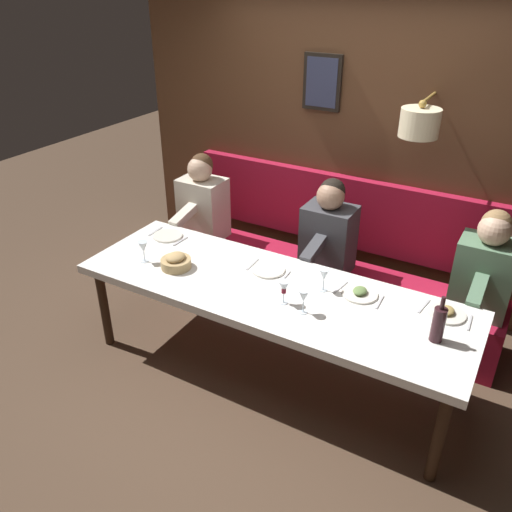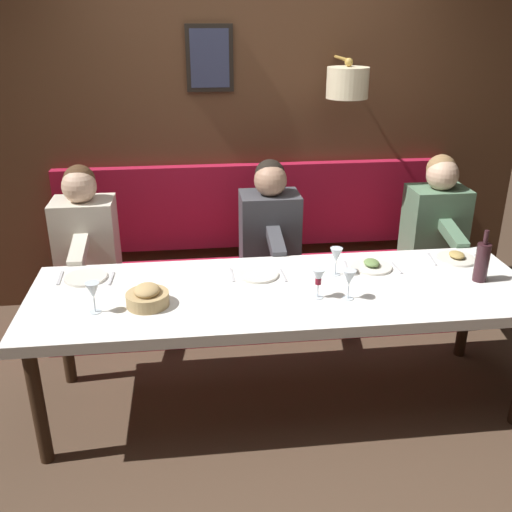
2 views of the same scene
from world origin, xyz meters
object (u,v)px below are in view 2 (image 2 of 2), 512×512
(wine_bottle, at_px, (482,261))
(wine_glass_0, at_px, (318,278))
(diner_near, at_px, (270,221))
(wine_glass_1, at_px, (336,256))
(dining_table, at_px, (283,298))
(diner_nearest, at_px, (436,215))
(wine_glass_3, at_px, (93,291))
(diner_middle, at_px, (85,229))
(wine_glass_2, at_px, (349,279))
(bread_bowl, at_px, (147,297))

(wine_bottle, bearing_deg, wine_glass_0, 96.01)
(diner_near, height_order, wine_glass_1, diner_near)
(dining_table, relative_size, diner_nearest, 3.48)
(dining_table, distance_m, wine_glass_3, 1.01)
(dining_table, xyz_separation_m, diner_middle, (0.88, 1.19, 0.14))
(diner_middle, bearing_deg, wine_glass_2, -124.65)
(wine_glass_0, relative_size, wine_bottle, 0.55)
(wine_glass_2, bearing_deg, dining_table, 63.73)
(dining_table, relative_size, bread_bowl, 12.51)
(wine_glass_0, height_order, wine_glass_2, same)
(wine_glass_1, relative_size, wine_glass_3, 1.00)
(diner_nearest, height_order, bread_bowl, diner_nearest)
(wine_glass_2, bearing_deg, wine_bottle, -80.53)
(diner_middle, height_order, wine_glass_1, diner_middle)
(wine_glass_2, xyz_separation_m, bread_bowl, (0.05, 1.04, -0.07))
(wine_glass_2, relative_size, wine_bottle, 0.55)
(wine_glass_0, distance_m, wine_glass_1, 0.31)
(diner_middle, bearing_deg, diner_near, -90.00)
(wine_bottle, bearing_deg, dining_table, 88.72)
(diner_near, distance_m, wine_glass_3, 1.46)
(wine_glass_3, relative_size, wine_bottle, 0.55)
(dining_table, distance_m, bread_bowl, 0.74)
(diner_nearest, relative_size, diner_near, 1.00)
(wine_glass_1, xyz_separation_m, wine_bottle, (-0.17, -0.79, -0.00))
(wine_glass_0, distance_m, bread_bowl, 0.89)
(diner_nearest, height_order, diner_near, same)
(diner_middle, bearing_deg, bread_bowl, -154.99)
(dining_table, bearing_deg, wine_glass_3, 98.86)
(diner_near, relative_size, wine_glass_2, 4.82)
(wine_glass_3, relative_size, bread_bowl, 0.75)
(diner_middle, bearing_deg, wine_glass_1, -116.01)
(wine_glass_3, bearing_deg, wine_glass_2, -90.19)
(wine_glass_0, height_order, wine_glass_3, same)
(wine_glass_2, bearing_deg, diner_middle, 55.35)
(dining_table, height_order, wine_glass_3, wine_glass_3)
(wine_glass_1, bearing_deg, diner_nearest, -51.04)
(diner_nearest, height_order, wine_glass_3, diner_nearest)
(wine_glass_0, bearing_deg, wine_glass_1, -31.08)
(diner_nearest, distance_m, wine_glass_3, 2.45)
(diner_nearest, bearing_deg, wine_bottle, 172.14)
(diner_near, relative_size, wine_glass_0, 4.82)
(bread_bowl, bearing_deg, diner_middle, 25.01)
(dining_table, distance_m, wine_glass_2, 0.40)
(bread_bowl, bearing_deg, wine_glass_3, 99.84)
(wine_glass_2, distance_m, bread_bowl, 1.05)
(diner_near, xyz_separation_m, diner_middle, (0.00, 1.23, 0.00))
(diner_nearest, bearing_deg, wine_glass_0, 133.15)
(diner_nearest, bearing_deg, diner_near, 90.00)
(diner_nearest, relative_size, wine_bottle, 2.64)
(diner_near, distance_m, diner_middle, 1.23)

